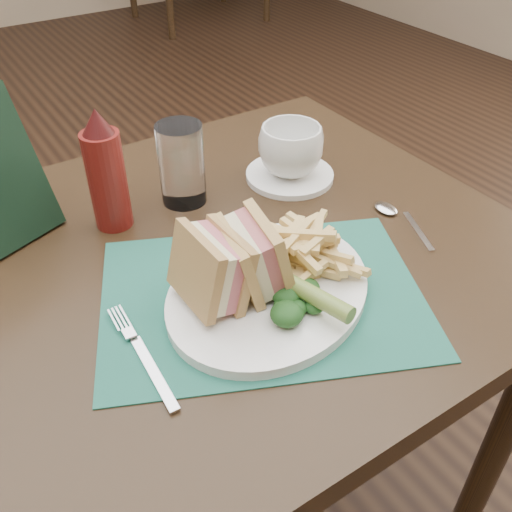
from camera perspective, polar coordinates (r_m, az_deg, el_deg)
The scene contains 15 objects.
floor at distance 1.68m, azimuth -11.76°, elevation -11.08°, with size 7.00×7.00×0.00m, color black.
table_main at distance 1.09m, azimuth -3.42°, elevation -15.28°, with size 0.90×0.75×0.75m, color black, non-canonical shape.
placemat at distance 0.74m, azimuth 0.63°, elevation -4.03°, with size 0.41×0.30×0.00m, color #1B5949.
plate at distance 0.74m, azimuth 1.27°, elevation -3.50°, with size 0.30×0.24×0.01m, color white, non-canonical shape.
sandwich_half_a at distance 0.68m, azimuth -6.06°, elevation -1.81°, with size 0.06×0.10×0.09m, color tan, non-canonical shape.
sandwich_half_b at distance 0.70m, azimuth -1.74°, elevation -0.23°, with size 0.06×0.10×0.09m, color #D9B46A, non-canonical shape.
kale_garnish at distance 0.69m, azimuth 3.80°, elevation -4.71°, with size 0.11×0.08×0.03m, color #133614, non-canonical shape.
pickle_spear at distance 0.69m, azimuth 5.44°, elevation -3.77°, with size 0.02×0.02×0.12m, color #5C762C.
fries_pile at distance 0.75m, azimuth 4.97°, elevation 1.05°, with size 0.18×0.20×0.06m, color tan, non-canonical shape.
fork at distance 0.68m, azimuth -11.30°, elevation -9.51°, with size 0.03×0.17×0.01m, color silver, non-canonical shape.
spoon at distance 0.90m, azimuth 14.81°, elevation 3.36°, with size 0.03×0.15×0.01m, color silver, non-canonical shape.
saucer at distance 0.99m, azimuth 3.38°, elevation 8.07°, with size 0.15×0.15×0.01m, color white.
coffee_cup at distance 0.96m, azimuth 3.49°, elevation 10.51°, with size 0.11×0.11×0.08m, color white.
drinking_glass at distance 0.90m, azimuth -7.45°, elevation 9.08°, with size 0.07×0.07×0.13m, color white.
ketchup_bottle at distance 0.85m, azimuth -14.82°, elevation 8.32°, with size 0.06×0.06×0.19m, color #5E1310, non-canonical shape.
Camera 1 is at (-0.30, -1.08, 1.25)m, focal length 40.00 mm.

